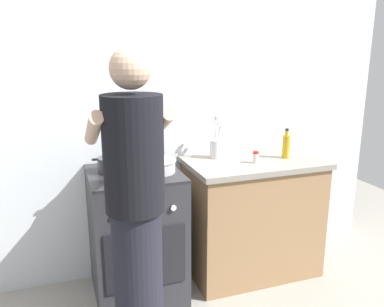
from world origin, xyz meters
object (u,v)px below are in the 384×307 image
at_px(utensil_crock, 216,146).
at_px(mixing_bowl, 156,165).
at_px(pot, 111,165).
at_px(spice_bottle, 256,157).
at_px(stove_range, 136,234).
at_px(oil_bottle, 286,146).
at_px(person, 136,216).

bearing_deg(utensil_crock, mixing_bowl, -158.90).
xyz_separation_m(pot, spice_bottle, (1.01, -0.12, -0.01)).
xyz_separation_m(mixing_bowl, spice_bottle, (0.73, -0.02, -0.01)).
distance_m(stove_range, oil_bottle, 1.27).
relative_size(utensil_crock, person, 0.20).
xyz_separation_m(utensil_crock, oil_bottle, (0.50, -0.17, 0.00)).
height_order(stove_range, utensil_crock, utensil_crock).
distance_m(utensil_crock, oil_bottle, 0.52).
distance_m(mixing_bowl, spice_bottle, 0.73).
distance_m(pot, spice_bottle, 1.02).
bearing_deg(utensil_crock, stove_range, -166.88).
bearing_deg(person, mixing_bowl, 66.34).
height_order(spice_bottle, person, person).
bearing_deg(oil_bottle, pot, 176.97).
height_order(stove_range, spice_bottle, spice_bottle).
xyz_separation_m(mixing_bowl, person, (-0.26, -0.59, -0.09)).
xyz_separation_m(pot, person, (0.02, -0.69, -0.09)).
relative_size(oil_bottle, person, 0.13).
xyz_separation_m(stove_range, spice_bottle, (0.87, -0.07, 0.49)).
bearing_deg(person, spice_bottle, 29.73).
bearing_deg(utensil_crock, spice_bottle, -46.15).
height_order(utensil_crock, spice_bottle, utensil_crock).
bearing_deg(utensil_crock, person, -134.54).
bearing_deg(mixing_bowl, pot, 160.67).
bearing_deg(stove_range, pot, 159.61).
bearing_deg(spice_bottle, mixing_bowl, 178.19).
height_order(mixing_bowl, person, person).
bearing_deg(stove_range, mixing_bowl, -18.26).
relative_size(pot, oil_bottle, 1.09).
bearing_deg(stove_range, person, -100.49).
xyz_separation_m(stove_range, oil_bottle, (1.15, -0.02, 0.54)).
relative_size(stove_range, person, 0.53).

